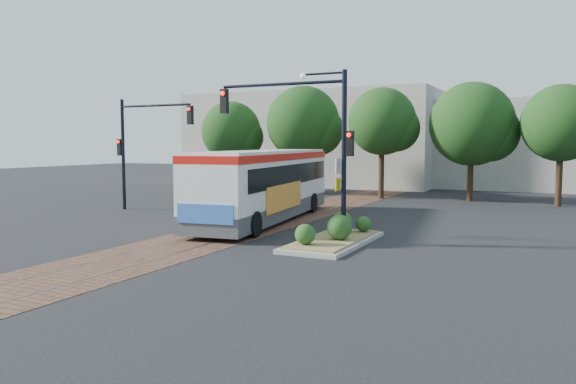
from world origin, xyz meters
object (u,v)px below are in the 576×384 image
at_px(city_bus, 265,182).
at_px(parked_car, 209,191).
at_px(traffic_island, 335,235).
at_px(officer, 192,196).
at_px(signal_pole_main, 312,129).
at_px(signal_pole_left, 139,139).

height_order(city_bus, parked_car, city_bus).
bearing_deg(traffic_island, officer, 150.16).
height_order(traffic_island, officer, officer).
height_order(signal_pole_main, officer, signal_pole_main).
distance_m(traffic_island, parked_car, 17.27).
bearing_deg(city_bus, signal_pole_main, -52.15).
xyz_separation_m(city_bus, signal_pole_main, (4.14, -4.05, 2.32)).
xyz_separation_m(city_bus, signal_pole_left, (-8.09, 0.76, 2.03)).
bearing_deg(traffic_island, signal_pole_left, 159.64).
relative_size(officer, parked_car, 0.41).
height_order(signal_pole_left, parked_car, signal_pole_left).
relative_size(traffic_island, officer, 3.28).
distance_m(signal_pole_left, parked_car, 7.20).
xyz_separation_m(traffic_island, officer, (-10.67, 6.12, 0.46)).
xyz_separation_m(traffic_island, signal_pole_main, (-0.96, 0.09, 3.83)).
bearing_deg(signal_pole_left, parked_car, 88.98).
relative_size(signal_pole_main, parked_car, 1.55).
height_order(signal_pole_main, parked_car, signal_pole_main).
relative_size(traffic_island, signal_pole_left, 0.87).
bearing_deg(city_bus, officer, 152.64).
bearing_deg(officer, signal_pole_left, 4.38).
relative_size(city_bus, officer, 7.90).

